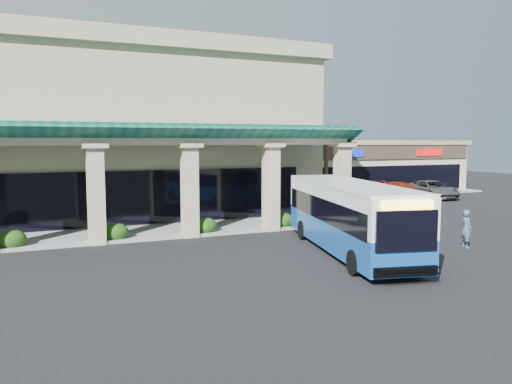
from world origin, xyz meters
name	(u,v)px	position (x,y,z in m)	size (l,w,h in m)	color
ground	(291,252)	(0.00, 0.00, 0.00)	(110.00, 110.00, 0.00)	black
main_building	(69,128)	(-8.00, 16.00, 5.67)	(30.80, 14.80, 11.35)	tan
arcade	(81,182)	(-8.00, 6.80, 2.85)	(30.00, 6.20, 5.70)	#0D5140
strip_mall	(339,165)	(18.00, 24.00, 2.45)	(22.50, 12.50, 4.90)	beige
palm_0	(326,163)	(8.50, 11.00, 3.30)	(2.40, 2.40, 6.60)	#1D4A13
palm_1	(317,167)	(9.50, 14.00, 2.90)	(2.40, 2.40, 5.80)	#1D4A13
broadleaf_tree	(265,170)	(7.50, 19.00, 2.41)	(2.60, 2.60, 4.81)	#1D440F
transit_bus	(349,218)	(2.28, -1.00, 1.52)	(2.54, 10.90, 3.04)	#144DA2
pedestrian	(466,229)	(7.76, -2.28, 0.87)	(0.63, 0.41, 1.73)	#45566B
car_silver	(343,192)	(11.91, 13.95, 0.83)	(1.96, 4.87, 1.66)	gray
car_white	(352,192)	(13.19, 14.60, 0.72)	(1.53, 4.40, 1.45)	#A33916
car_red	(401,191)	(17.39, 13.72, 0.74)	(2.07, 5.09, 1.48)	#9B220D
car_gray	(432,189)	(20.71, 13.78, 0.75)	(2.48, 5.37, 1.49)	#4E5153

